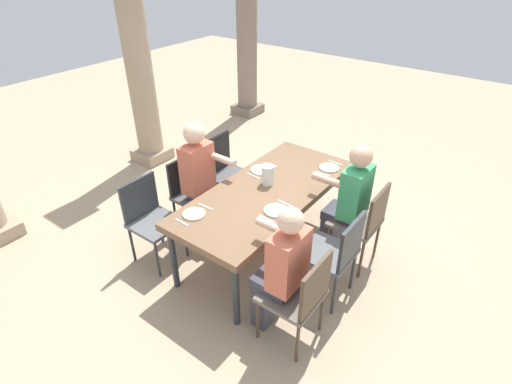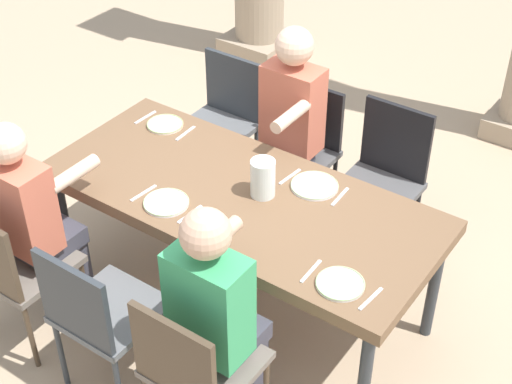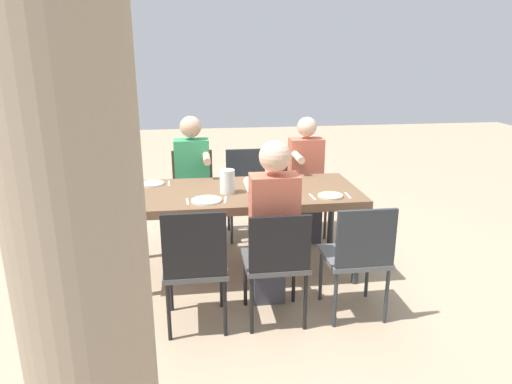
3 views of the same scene
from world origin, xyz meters
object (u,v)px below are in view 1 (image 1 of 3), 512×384
(plate_1, at_px, (276,210))
(chair_mid_south, at_px, (336,251))
(diner_man_white, at_px, (203,178))
(stone_column_far, at_px, (247,34))
(diner_woman_green, at_px, (281,268))
(plate_0, at_px, (194,214))
(water_pitcher, at_px, (268,176))
(chair_west_north, at_px, (150,216))
(plate_2, at_px, (262,170))
(chair_mid_north, at_px, (192,190))
(stone_column_centre, at_px, (137,57))
(chair_east_north, at_px, (225,169))
(dining_table, at_px, (267,195))
(plate_3, at_px, (329,168))
(diner_guest_third, at_px, (348,200))
(chair_east_south, at_px, (363,220))
(chair_west_south, at_px, (300,294))

(plate_1, bearing_deg, chair_mid_south, -83.03)
(diner_man_white, xyz_separation_m, stone_column_far, (3.21, 1.90, 0.71))
(diner_woman_green, relative_size, plate_0, 6.02)
(plate_0, xyz_separation_m, water_pitcher, (0.83, -0.22, 0.08))
(chair_west_north, xyz_separation_m, plate_2, (1.05, -0.61, 0.25))
(chair_mid_north, xyz_separation_m, stone_column_centre, (0.86, 1.73, 1.00))
(chair_east_north, bearing_deg, chair_west_north, -179.83)
(dining_table, xyz_separation_m, plate_1, (-0.25, -0.28, 0.07))
(dining_table, relative_size, stone_column_centre, 0.67)
(chair_east_north, bearing_deg, stone_column_centre, 80.39)
(plate_0, bearing_deg, diner_man_white, 37.18)
(dining_table, relative_size, plate_3, 9.49)
(dining_table, xyz_separation_m, chair_west_north, (-0.77, 0.87, -0.18))
(diner_guest_third, distance_m, stone_column_centre, 3.39)
(chair_east_north, distance_m, diner_man_white, 0.62)
(stone_column_centre, xyz_separation_m, stone_column_far, (2.36, -0.00, -0.08))
(diner_guest_third, bearing_deg, chair_mid_south, -161.91)
(chair_east_south, relative_size, plate_2, 3.69)
(diner_woman_green, distance_m, stone_column_centre, 3.68)
(chair_mid_south, bearing_deg, water_pitcher, 73.54)
(stone_column_far, relative_size, water_pitcher, 14.43)
(diner_guest_third, xyz_separation_m, plate_1, (-0.63, 0.41, 0.07))
(plate_3, bearing_deg, chair_west_north, 142.72)
(chair_west_south, xyz_separation_m, chair_mid_north, (0.60, 1.74, -0.01))
(chair_west_south, height_order, diner_man_white, diner_man_white)
(stone_column_centre, xyz_separation_m, plate_0, (-1.41, -2.32, -0.75))
(plate_0, relative_size, plate_3, 0.97)
(stone_column_centre, xyz_separation_m, plate_3, (0.07, -2.88, -0.75))
(stone_column_centre, distance_m, plate_2, 2.48)
(plate_2, bearing_deg, diner_guest_third, -83.78)
(plate_1, height_order, plate_3, same)
(chair_mid_south, xyz_separation_m, stone_column_far, (3.21, 3.47, 0.89))
(dining_table, distance_m, diner_guest_third, 0.79)
(plate_1, xyz_separation_m, water_pitcher, (0.35, 0.34, 0.08))
(diner_man_white, height_order, plate_1, diner_man_white)
(plate_1, relative_size, plate_3, 1.05)
(plate_0, height_order, plate_1, same)
(chair_mid_north, relative_size, diner_woman_green, 0.69)
(chair_west_north, bearing_deg, chair_mid_south, -71.07)
(chair_west_south, height_order, water_pitcher, water_pitcher)
(plate_0, bearing_deg, plate_3, -20.92)
(diner_woman_green, relative_size, diner_man_white, 0.96)
(stone_column_far, bearing_deg, plate_1, -138.81)
(diner_guest_third, bearing_deg, diner_woman_green, 179.67)
(chair_west_north, height_order, chair_east_south, chair_east_south)
(plate_0, bearing_deg, diner_guest_third, -40.87)
(chair_west_south, bearing_deg, stone_column_far, 42.29)
(chair_mid_north, distance_m, chair_east_north, 0.56)
(plate_3, bearing_deg, stone_column_far, 51.55)
(diner_man_white, distance_m, diner_guest_third, 1.49)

